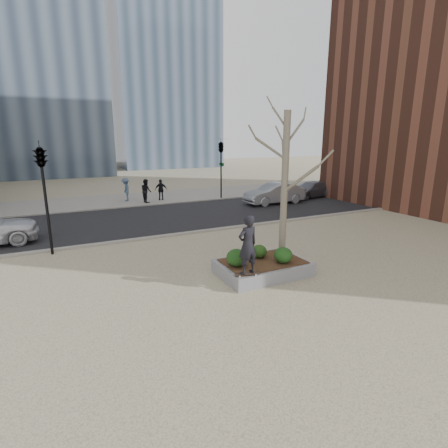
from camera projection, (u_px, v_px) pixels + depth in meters
name	position (u px, v px, depth m)	size (l,w,h in m)	color
ground	(237.00, 279.00, 11.68)	(120.00, 120.00, 0.00)	tan
street	(156.00, 218.00, 20.37)	(60.00, 8.00, 0.02)	black
far_sidewalk	(130.00, 200.00, 26.46)	(60.00, 6.00, 0.02)	gray
planter	(263.00, 268.00, 12.06)	(3.00, 2.00, 0.45)	gray
planter_mulch	(263.00, 261.00, 12.00)	(2.70, 1.70, 0.04)	#382314
sycamore_tree	(286.00, 162.00, 11.89)	(2.80, 2.80, 6.60)	gray
shrub_left	(237.00, 258.00, 11.46)	(0.67, 0.67, 0.57)	#153F14
shrub_middle	(259.00, 251.00, 12.25)	(0.54, 0.54, 0.46)	#1D3D13
shrub_right	(283.00, 255.00, 11.76)	(0.63, 0.63, 0.53)	#173D13
skateboard	(247.00, 274.00, 10.81)	(0.78, 0.20, 0.07)	black
skateboarder	(248.00, 245.00, 10.57)	(0.67, 0.44, 1.85)	black
car_silver	(274.00, 193.00, 24.66)	(1.54, 4.41, 1.45)	gray
car_third	(311.00, 189.00, 27.30)	(1.71, 4.21, 1.22)	#53555F
pedestrian_a	(146.00, 191.00, 25.06)	(0.82, 0.64, 1.69)	black
pedestrian_b	(126.00, 189.00, 25.64)	(1.09, 0.63, 1.69)	#435879
pedestrian_c	(161.00, 190.00, 25.98)	(0.92, 0.38, 1.56)	black
traffic_light_near	(46.00, 199.00, 13.64)	(0.60, 2.48, 4.50)	black
traffic_light_far	(221.00, 169.00, 26.63)	(0.60, 2.48, 4.50)	black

